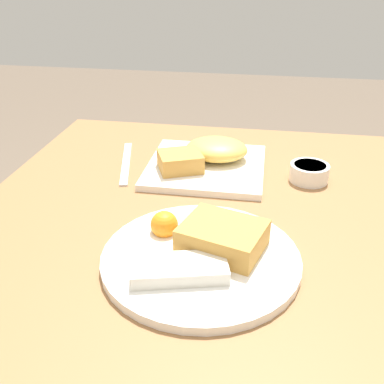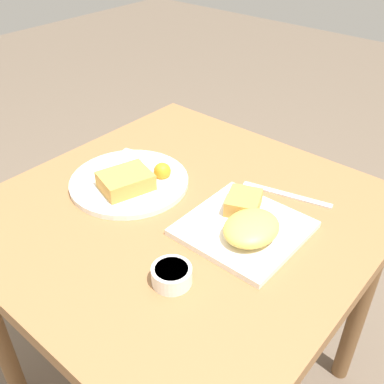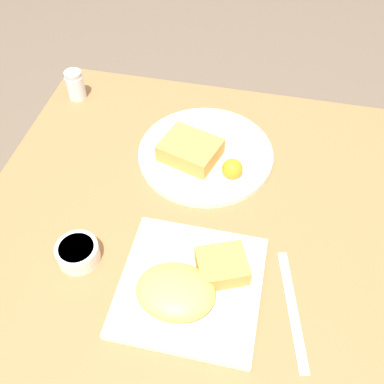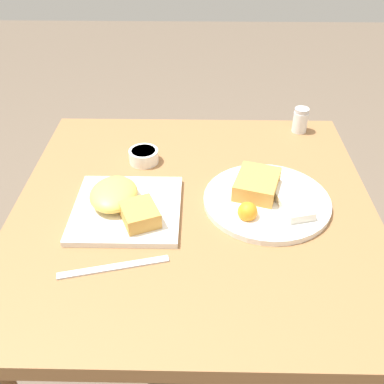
% 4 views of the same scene
% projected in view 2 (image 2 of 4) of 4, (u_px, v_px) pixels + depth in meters
% --- Properties ---
extents(ground_plane, '(8.00, 8.00, 0.00)m').
position_uv_depth(ground_plane, '(185.00, 384.00, 1.44)').
color(ground_plane, brown).
extents(dining_table, '(0.85, 0.83, 0.71)m').
position_uv_depth(dining_table, '(182.00, 239.00, 1.09)').
color(dining_table, olive).
rests_on(dining_table, ground_plane).
extents(plate_square_near, '(0.24, 0.24, 0.06)m').
position_uv_depth(plate_square_near, '(246.00, 225.00, 0.96)').
color(plate_square_near, white).
rests_on(plate_square_near, dining_table).
extents(plate_oval_far, '(0.29, 0.29, 0.05)m').
position_uv_depth(plate_oval_far, '(129.00, 180.00, 1.11)').
color(plate_oval_far, white).
rests_on(plate_oval_far, dining_table).
extents(sauce_ramekin, '(0.08, 0.08, 0.03)m').
position_uv_depth(sauce_ramekin, '(172.00, 275.00, 0.84)').
color(sauce_ramekin, white).
rests_on(sauce_ramekin, dining_table).
extents(butter_knife, '(0.07, 0.22, 0.00)m').
position_uv_depth(butter_knife, '(287.00, 195.00, 1.08)').
color(butter_knife, silver).
rests_on(butter_knife, dining_table).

